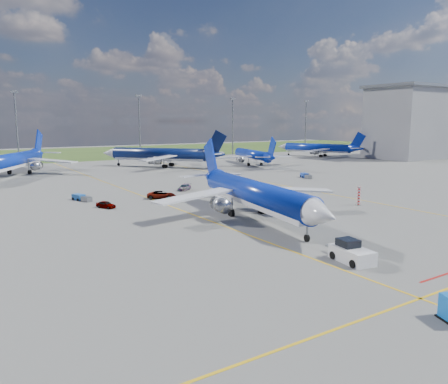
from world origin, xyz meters
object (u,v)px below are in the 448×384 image
main_airliner (254,218)px  service_car_b (162,195)px  bg_jet_ne (252,165)px  pushback_tug (351,253)px  bg_jet_nnw (15,175)px  bg_jet_ene (317,156)px  service_car_c (184,187)px  bg_jet_n (160,167)px  baggage_tug_w (248,199)px  baggage_tug_c (81,198)px  warning_post (359,196)px  service_car_a (106,204)px  baggage_tug_e (306,176)px

main_airliner → service_car_b: 21.70m
bg_jet_ne → pushback_tug: size_ratio=5.36×
bg_jet_nnw → bg_jet_ene: 106.04m
bg_jet_ene → service_car_c: (-81.45, -46.14, 0.58)m
bg_jet_n → baggage_tug_w: 61.48m
baggage_tug_c → service_car_b: bearing=-43.9°
main_airliner → bg_jet_ne: bearing=63.5°
warning_post → service_car_b: size_ratio=0.60×
bg_jet_nnw → bg_jet_ene: bg_jet_nnw is taller
main_airliner → baggage_tug_w: size_ratio=8.42×
bg_jet_nnw → service_car_c: size_ratio=10.18×
bg_jet_n → bg_jet_ene: 67.12m
pushback_tug → service_car_b: 41.44m
pushback_tug → baggage_tug_w: (9.89, 30.72, -0.38)m
warning_post → service_car_c: (-16.45, 28.93, -0.92)m
service_car_c → baggage_tug_w: 17.44m
pushback_tug → service_car_a: (-11.61, 38.60, -0.28)m
pushback_tug → service_car_a: 40.31m
main_airliner → baggage_tug_w: 12.35m
baggage_tug_c → baggage_tug_e: bearing=-16.4°
bg_jet_ene → bg_jet_nnw: bearing=-22.5°
bg_jet_ene → service_car_c: bg_jet_ene is taller
pushback_tug → bg_jet_nnw: bearing=109.7°
bg_jet_nnw → bg_jet_n: size_ratio=1.01×
baggage_tug_e → warning_post: bearing=-97.7°
bg_jet_ene → pushback_tug: (-88.46, -94.06, 0.85)m
warning_post → service_car_a: (-35.07, 19.62, -0.94)m
main_airliner → bg_jet_n: bearing=85.5°
baggage_tug_e → service_car_a: bearing=-147.3°
bg_jet_n → baggage_tug_w: size_ratio=8.82×
baggage_tug_c → baggage_tug_e: 53.25m
main_airliner → baggage_tug_c: size_ratio=8.48×
warning_post → baggage_tug_e: size_ratio=0.63×
bg_jet_n → service_car_c: size_ratio=10.09×
bg_jet_ene → pushback_tug: size_ratio=5.68×
service_car_a → baggage_tug_w: (21.50, -7.89, -0.09)m
main_airliner → baggage_tug_w: bearing=68.4°
baggage_tug_w → bg_jet_ne: bearing=73.4°
warning_post → bg_jet_ne: (24.66, 62.21, -1.50)m
baggage_tug_w → warning_post: bearing=-20.3°
pushback_tug → service_car_b: bearing=100.0°
bg_jet_ene → service_car_b: 103.67m
main_airliner → baggage_tug_c: (-16.52, 27.14, 0.47)m
baggage_tug_e → baggage_tug_w: bearing=-127.5°
warning_post → bg_jet_nnw: (-41.01, 72.80, -1.50)m
bg_jet_ene → baggage_tug_e: (-48.30, -45.12, 0.49)m
pushback_tug → service_car_b: size_ratio=1.27×
bg_jet_ne → service_car_a: bearing=50.4°
warning_post → service_car_b: 33.09m
pushback_tug → baggage_tug_e: (40.16, 48.94, -0.36)m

